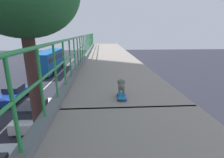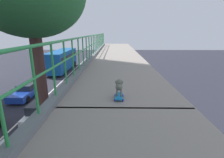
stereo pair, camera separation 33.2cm
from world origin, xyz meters
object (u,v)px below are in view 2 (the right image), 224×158
at_px(city_bus, 62,59).
at_px(small_dog, 119,85).
at_px(toy_skateboard, 119,96).
at_px(car_blue_sixth, 26,91).
at_px(car_white_fifth, 45,110).

bearing_deg(city_bus, small_dog, -69.86).
xyz_separation_m(city_bus, toy_skateboard, (9.15, -25.02, 3.26)).
height_order(city_bus, toy_skateboard, toy_skateboard).
distance_m(car_blue_sixth, city_bus, 12.46).
bearing_deg(car_blue_sixth, toy_skateboard, -53.99).
bearing_deg(toy_skateboard, car_white_fifth, 123.48).
bearing_deg(car_blue_sixth, city_bus, 89.86).
height_order(car_white_fifth, toy_skateboard, toy_skateboard).
xyz_separation_m(car_blue_sixth, city_bus, (0.03, 12.39, 1.29)).
bearing_deg(car_blue_sixth, small_dog, -53.83).
bearing_deg(toy_skateboard, car_blue_sixth, 126.01).
height_order(car_blue_sixth, city_bus, city_bus).
relative_size(car_white_fifth, toy_skateboard, 10.80).
bearing_deg(small_dog, city_bus, 110.14).
distance_m(car_white_fifth, toy_skateboard, 10.96).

